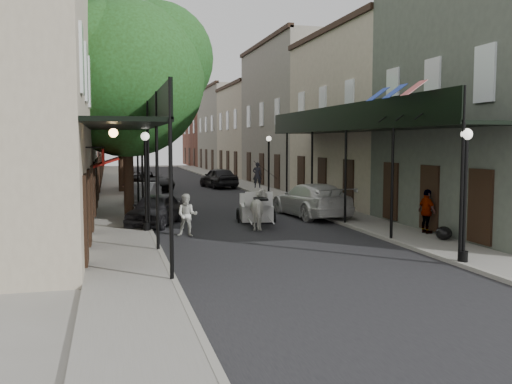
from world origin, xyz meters
TOP-DOWN VIEW (x-y plane):
  - ground at (0.00, 0.00)m, footprint 140.00×140.00m
  - road at (0.00, 20.00)m, footprint 8.00×90.00m
  - sidewalk_left at (-5.00, 20.00)m, footprint 2.20×90.00m
  - sidewalk_right at (5.00, 20.00)m, footprint 2.20×90.00m
  - building_row_left at (-8.60, 30.00)m, footprint 5.00×80.00m
  - building_row_right at (8.60, 30.00)m, footprint 5.00×80.00m
  - gallery_left at (-4.79, 6.98)m, footprint 2.20×18.05m
  - gallery_right at (4.79, 6.98)m, footprint 2.20×18.05m
  - tree_near at (-4.20, 10.18)m, footprint 7.31×6.80m
  - tree_far at (-4.25, 24.18)m, footprint 6.45×6.00m
  - lamppost_right_near at (4.10, -2.00)m, footprint 0.32×0.32m
  - lamppost_left at (-4.10, 6.00)m, footprint 0.32×0.32m
  - lamppost_right_far at (4.10, 18.00)m, footprint 0.32×0.32m
  - horse at (0.39, 6.00)m, footprint 1.14×1.98m
  - carriage at (0.79, 8.42)m, footprint 1.83×2.50m
  - pedestrian_walking at (-2.70, 4.93)m, footprint 0.89×0.77m
  - pedestrian_sidewalk_left at (-4.20, 21.55)m, footprint 1.12×1.04m
  - pedestrian_sidewalk_right at (5.80, 2.70)m, footprint 0.46×0.98m
  - car_left_near at (-3.60, 8.04)m, footprint 3.01×4.24m
  - car_left_mid at (-3.60, 16.45)m, footprint 2.29×3.85m
  - car_left_far at (-2.81, 25.22)m, footprint 4.06×5.60m
  - car_right_near at (3.60, 9.00)m, footprint 2.68×5.56m
  - car_right_far at (2.60, 26.63)m, footprint 2.54×4.77m
  - trash_bags at (5.72, 1.45)m, footprint 0.82×0.97m

SIDE VIEW (x-z plane):
  - ground at x=0.00m, z-range 0.00..0.00m
  - road at x=0.00m, z-range 0.00..0.01m
  - sidewalk_left at x=-5.00m, z-range 0.00..0.12m
  - sidewalk_right at x=5.00m, z-range 0.00..0.12m
  - trash_bags at x=5.72m, z-range 0.10..0.57m
  - car_left_mid at x=-3.60m, z-range 0.00..1.20m
  - car_left_near at x=-3.60m, z-range 0.00..1.34m
  - car_left_far at x=-2.81m, z-range 0.00..1.41m
  - car_right_far at x=2.60m, z-range 0.00..1.55m
  - car_right_near at x=3.60m, z-range 0.00..1.56m
  - horse at x=0.39m, z-range 0.00..1.57m
  - pedestrian_walking at x=-2.70m, z-range 0.00..1.57m
  - pedestrian_sidewalk_left at x=-4.20m, z-range 0.12..1.64m
  - pedestrian_sidewalk_right at x=5.80m, z-range 0.12..1.74m
  - carriage at x=0.79m, z-range -0.29..2.34m
  - lamppost_right_near at x=4.10m, z-range 0.19..3.90m
  - lamppost_left at x=-4.10m, z-range 0.19..3.90m
  - lamppost_right_far at x=4.10m, z-range 0.19..3.90m
  - gallery_left at x=-4.79m, z-range 1.61..6.49m
  - gallery_right at x=4.79m, z-range 1.61..6.49m
  - building_row_left at x=-8.60m, z-range 0.00..10.50m
  - building_row_right at x=8.60m, z-range 0.00..10.50m
  - tree_far at x=-4.25m, z-range 1.53..10.14m
  - tree_near at x=-4.20m, z-range 1.67..11.30m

